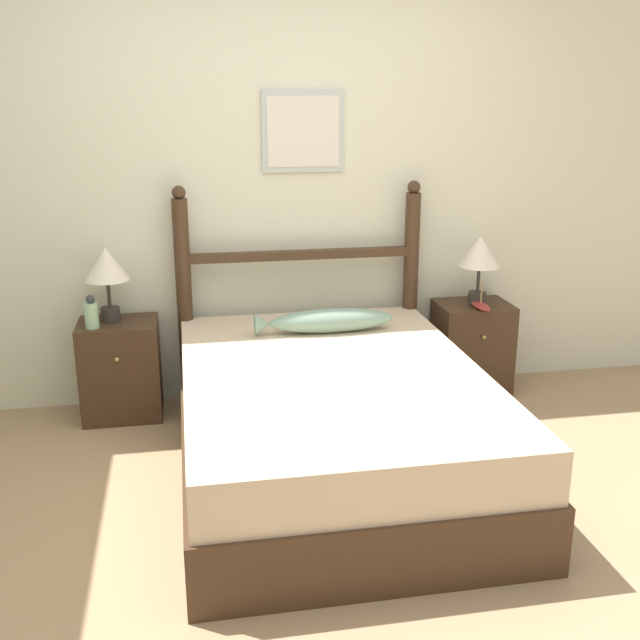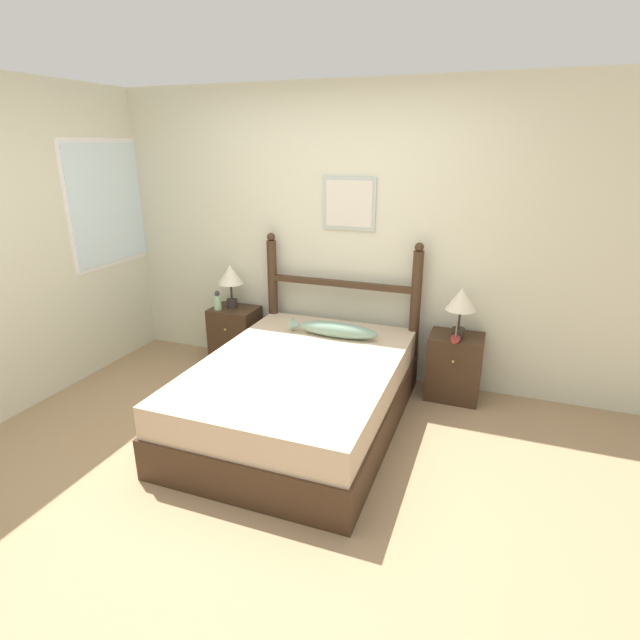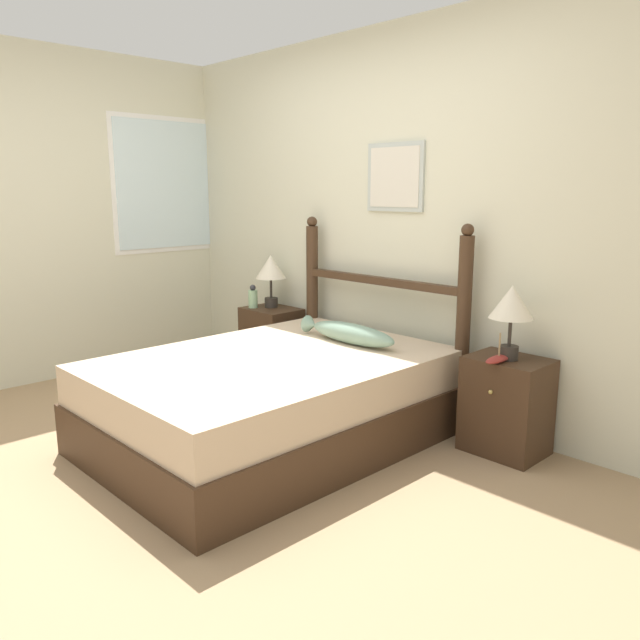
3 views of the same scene
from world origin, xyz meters
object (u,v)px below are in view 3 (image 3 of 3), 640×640
(bed, at_px, (272,400))
(nightstand_right, at_px, (506,405))
(bottle, at_px, (253,298))
(nightstand_left, at_px, (272,342))
(model_boat, at_px, (499,358))
(table_lamp_right, at_px, (512,306))
(fish_pillow, at_px, (349,333))
(table_lamp_left, at_px, (271,270))

(bed, bearing_deg, nightstand_right, 39.57)
(bed, xyz_separation_m, bottle, (-1.17, 0.78, 0.38))
(nightstand_left, xyz_separation_m, model_boat, (2.09, -0.11, 0.30))
(nightstand_right, bearing_deg, table_lamp_right, -75.88)
(table_lamp_right, relative_size, model_boat, 1.75)
(nightstand_left, height_order, fish_pillow, fish_pillow)
(table_lamp_left, height_order, fish_pillow, table_lamp_left)
(bottle, height_order, fish_pillow, bottle)
(nightstand_left, distance_m, bottle, 0.39)
(bottle, bearing_deg, table_lamp_right, 1.57)
(nightstand_right, xyz_separation_m, bottle, (-2.21, -0.09, 0.36))
(bed, bearing_deg, nightstand_left, 140.43)
(table_lamp_left, relative_size, bottle, 2.26)
(bed, distance_m, model_boat, 1.33)
(nightstand_left, distance_m, table_lamp_right, 2.18)
(model_boat, bearing_deg, bottle, 179.41)
(bed, distance_m, bottle, 1.45)
(bed, height_order, nightstand_left, nightstand_left)
(nightstand_right, distance_m, table_lamp_right, 0.58)
(model_boat, bearing_deg, nightstand_left, 177.01)
(bottle, distance_m, fish_pillow, 1.27)
(table_lamp_left, bearing_deg, bed, -39.60)
(table_lamp_right, bearing_deg, nightstand_right, 104.12)
(table_lamp_left, bearing_deg, table_lamp_right, -1.48)
(nightstand_left, bearing_deg, table_lamp_right, -0.70)
(nightstand_right, bearing_deg, model_boat, -92.11)
(bed, distance_m, table_lamp_left, 1.53)
(table_lamp_left, bearing_deg, fish_pillow, -15.48)
(nightstand_right, bearing_deg, table_lamp_left, 179.20)
(nightstand_right, distance_m, table_lamp_left, 2.20)
(nightstand_right, relative_size, table_lamp_left, 1.34)
(table_lamp_right, relative_size, bottle, 2.26)
(nightstand_left, bearing_deg, bottle, -144.65)
(nightstand_left, xyz_separation_m, nightstand_right, (2.09, 0.00, 0.00))
(bottle, bearing_deg, nightstand_left, 35.35)
(table_lamp_left, bearing_deg, nightstand_right, -0.80)
(nightstand_right, height_order, fish_pillow, fish_pillow)
(nightstand_left, height_order, model_boat, model_boat)
(table_lamp_right, bearing_deg, fish_pillow, -164.70)
(fish_pillow, bearing_deg, bottle, 170.66)
(bed, bearing_deg, bottle, 146.33)
(nightstand_right, xyz_separation_m, fish_pillow, (-0.97, -0.29, 0.31))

